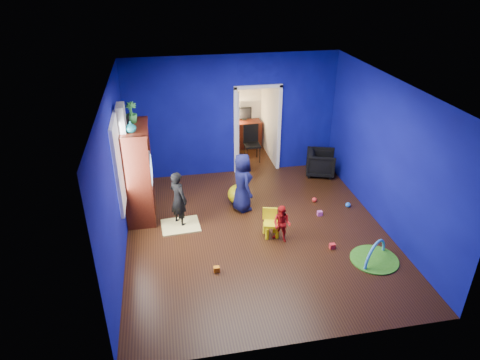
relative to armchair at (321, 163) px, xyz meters
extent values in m
cube|color=black|center=(-2.09, -2.20, -0.31)|extent=(5.00, 5.50, 0.01)
cube|color=white|center=(-2.09, -2.20, 2.59)|extent=(5.00, 5.50, 0.01)
cube|color=#080A65|center=(-2.09, 0.55, 1.14)|extent=(5.00, 0.02, 2.90)
cube|color=#080A65|center=(-2.09, -4.95, 1.14)|extent=(5.00, 0.02, 2.90)
cube|color=#080A65|center=(-4.59, -2.20, 1.14)|extent=(0.02, 5.50, 2.90)
cube|color=#080A65|center=(0.41, -2.20, 1.14)|extent=(0.02, 5.50, 2.90)
imported|color=black|center=(0.00, 0.00, 0.00)|extent=(0.86, 0.84, 0.62)
imported|color=black|center=(-3.55, -1.60, 0.27)|extent=(0.48, 0.51, 1.16)
imported|color=#0E1333|center=(-2.21, -1.26, 0.33)|extent=(0.53, 0.70, 1.27)
imported|color=#B4131F|center=(-1.70, -2.54, 0.06)|extent=(0.46, 0.45, 0.75)
imported|color=#0D596D|center=(-4.30, -1.41, 1.76)|extent=(0.25, 0.25, 0.21)
imported|color=#308539|center=(-4.30, -0.89, 1.85)|extent=(0.24, 0.24, 0.40)
cube|color=#3D170A|center=(-4.30, -1.11, 0.67)|extent=(0.58, 1.14, 1.96)
cube|color=silver|center=(-4.26, -1.11, 0.71)|extent=(0.46, 0.70, 0.54)
cube|color=#F2E07A|center=(-3.55, -1.70, -0.30)|extent=(0.78, 0.64, 0.03)
sphere|color=yellow|center=(-2.26, -1.01, -0.09)|extent=(0.44, 0.44, 0.44)
cube|color=yellow|center=(-1.85, -2.34, -0.06)|extent=(0.34, 0.34, 0.50)
cylinder|color=green|center=(-0.22, -3.41, -0.30)|extent=(0.85, 0.85, 0.02)
torus|color=#3F8CD8|center=(-0.22, -3.41, -0.29)|extent=(0.63, 0.51, 0.76)
cube|color=white|center=(-4.58, -1.85, 1.24)|extent=(0.03, 0.95, 1.55)
cube|color=slate|center=(-4.46, -1.30, 0.94)|extent=(0.14, 0.42, 2.40)
cube|color=white|center=(-1.49, 0.55, 0.74)|extent=(1.16, 0.10, 2.10)
cube|color=#3D140A|center=(-1.49, 2.06, 0.06)|extent=(0.88, 0.44, 0.75)
cube|color=black|center=(-1.49, 2.18, 0.64)|extent=(0.40, 0.05, 0.32)
sphere|color=#FFD88C|center=(-1.77, 2.12, 0.62)|extent=(0.14, 0.14, 0.14)
cube|color=black|center=(-1.49, 1.10, 0.15)|extent=(0.40, 0.40, 0.92)
cube|color=white|center=(-1.49, 2.17, 1.71)|extent=(0.88, 0.24, 0.04)
cube|color=red|center=(-0.83, -2.95, -0.26)|extent=(0.10, 0.08, 0.10)
sphere|color=blue|center=(0.05, -1.61, -0.26)|extent=(0.11, 0.11, 0.11)
cube|color=orange|center=(-3.03, -3.21, -0.26)|extent=(0.10, 0.08, 0.10)
sphere|color=green|center=(-1.61, -1.61, -0.26)|extent=(0.11, 0.11, 0.11)
cube|color=#D24EA7|center=(-0.66, -1.83, -0.26)|extent=(0.10, 0.08, 0.10)
sphere|color=red|center=(-0.59, -1.27, -0.26)|extent=(0.11, 0.11, 0.11)
camera|label=1|loc=(-3.69, -8.97, 4.49)|focal=32.00mm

